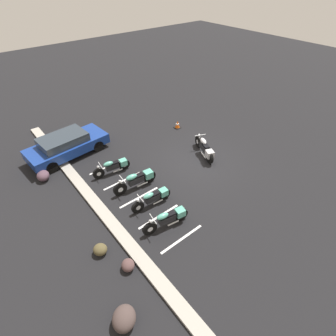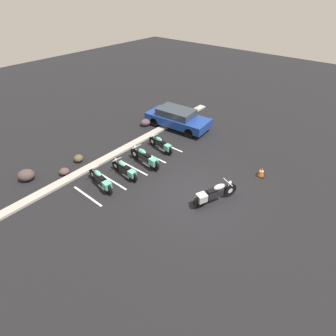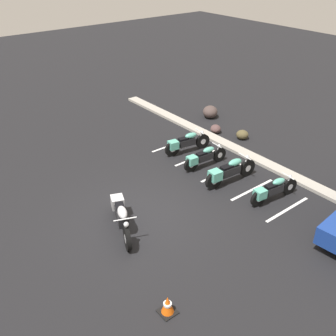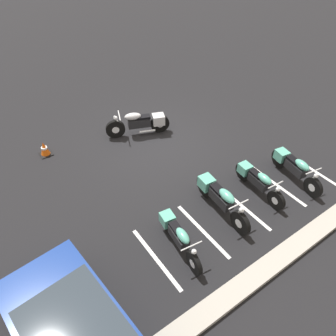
{
  "view_description": "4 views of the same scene",
  "coord_description": "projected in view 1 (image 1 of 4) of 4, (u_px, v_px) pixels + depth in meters",
  "views": [
    {
      "loc": [
        -7.89,
        8.39,
        8.63
      ],
      "look_at": [
        -0.12,
        2.06,
        0.63
      ],
      "focal_mm": 28.0,
      "sensor_mm": 36.0,
      "label": 1
    },
    {
      "loc": [
        -7.94,
        -4.82,
        8.26
      ],
      "look_at": [
        -0.09,
        1.76,
        0.86
      ],
      "focal_mm": 28.0,
      "sensor_mm": 36.0,
      "label": 2
    },
    {
      "loc": [
        8.3,
        -5.46,
        7.51
      ],
      "look_at": [
        -0.85,
        1.79,
        0.77
      ],
      "focal_mm": 42.0,
      "sensor_mm": 36.0,
      "label": 3
    },
    {
      "loc": [
        5.01,
        7.88,
        6.97
      ],
      "look_at": [
        0.77,
        1.89,
        0.54
      ],
      "focal_mm": 35.0,
      "sensor_mm": 36.0,
      "label": 4
    }
  ],
  "objects": [
    {
      "name": "concrete_curb",
      "position": [
        101.0,
        210.0,
        11.44
      ],
      "size": [
        18.0,
        0.5,
        0.12
      ],
      "primitive_type": "cube",
      "color": "#A8A399",
      "rests_on": "ground"
    },
    {
      "name": "landscape_rock_3",
      "position": [
        128.0,
        265.0,
        9.23
      ],
      "size": [
        0.66,
        0.64,
        0.38
      ],
      "primitive_type": "ellipsoid",
      "rotation": [
        0.0,
        0.0,
        2.68
      ],
      "color": "brown",
      "rests_on": "ground"
    },
    {
      "name": "stall_line_3",
      "position": [
        122.0,
        181.0,
        13.03
      ],
      "size": [
        0.1,
        2.1,
        0.0
      ],
      "primitive_type": "cube",
      "color": "white",
      "rests_on": "ground"
    },
    {
      "name": "car_blue",
      "position": [
        67.0,
        145.0,
        14.34
      ],
      "size": [
        2.19,
        4.45,
        1.29
      ],
      "rotation": [
        0.0,
        0.0,
        -1.48
      ],
      "color": "black",
      "rests_on": "ground"
    },
    {
      "name": "parked_bike_3",
      "position": [
        113.0,
        166.0,
        13.27
      ],
      "size": [
        0.62,
        1.98,
        0.78
      ],
      "rotation": [
        0.0,
        0.0,
        1.44
      ],
      "color": "black",
      "rests_on": "ground"
    },
    {
      "name": "landscape_rock_0",
      "position": [
        100.0,
        250.0,
        9.71
      ],
      "size": [
        0.72,
        0.71,
        0.41
      ],
      "primitive_type": "ellipsoid",
      "rotation": [
        0.0,
        0.0,
        0.63
      ],
      "color": "brown",
      "rests_on": "ground"
    },
    {
      "name": "traffic_cone",
      "position": [
        177.0,
        125.0,
        17.0
      ],
      "size": [
        0.4,
        0.4,
        0.5
      ],
      "color": "black",
      "rests_on": "ground"
    },
    {
      "name": "stall_line_0",
      "position": [
        182.0,
        239.0,
        10.32
      ],
      "size": [
        0.1,
        2.1,
        0.0
      ],
      "primitive_type": "cube",
      "color": "white",
      "rests_on": "ground"
    },
    {
      "name": "parked_bike_1",
      "position": [
        153.0,
        198.0,
        11.53
      ],
      "size": [
        0.55,
        1.97,
        0.78
      ],
      "rotation": [
        0.0,
        0.0,
        1.5
      ],
      "color": "black",
      "rests_on": "ground"
    },
    {
      "name": "motorcycle_silver_featured",
      "position": [
        205.0,
        148.0,
        14.43
      ],
      "size": [
        2.18,
        1.08,
        0.91
      ],
      "rotation": [
        0.0,
        0.0,
        -0.39
      ],
      "color": "black",
      "rests_on": "ground"
    },
    {
      "name": "ground",
      "position": [
        196.0,
        161.0,
        14.31
      ],
      "size": [
        60.0,
        60.0,
        0.0
      ],
      "primitive_type": "plane",
      "color": "black"
    },
    {
      "name": "landscape_rock_1",
      "position": [
        43.0,
        176.0,
        12.98
      ],
      "size": [
        0.86,
        0.77,
        0.48
      ],
      "primitive_type": "ellipsoid",
      "rotation": [
        0.0,
        0.0,
        2.85
      ],
      "color": "#563E4B",
      "rests_on": "ground"
    },
    {
      "name": "parked_bike_2",
      "position": [
        137.0,
        180.0,
        12.39
      ],
      "size": [
        0.63,
        2.24,
        0.88
      ],
      "rotation": [
        0.0,
        0.0,
        1.49
      ],
      "color": "black",
      "rests_on": "ground"
    },
    {
      "name": "stall_line_4",
      "position": [
        108.0,
        167.0,
        13.93
      ],
      "size": [
        0.1,
        2.1,
        0.0
      ],
      "primitive_type": "cube",
      "color": "white",
      "rests_on": "ground"
    },
    {
      "name": "parked_bike_0",
      "position": [
        168.0,
        218.0,
        10.58
      ],
      "size": [
        0.69,
        2.07,
        0.82
      ],
      "rotation": [
        0.0,
        0.0,
        1.41
      ],
      "color": "black",
      "rests_on": "ground"
    },
    {
      "name": "stall_line_1",
      "position": [
        159.0,
        216.0,
        11.22
      ],
      "size": [
        0.1,
        2.1,
        0.0
      ],
      "primitive_type": "cube",
      "color": "white",
      "rests_on": "ground"
    },
    {
      "name": "landscape_rock_2",
      "position": [
        124.0,
        318.0,
        7.77
      ],
      "size": [
        1.08,
        1.07,
        0.58
      ],
      "primitive_type": "ellipsoid",
      "rotation": [
        0.0,
        0.0,
        2.43
      ],
      "color": "#493B38",
      "rests_on": "ground"
    },
    {
      "name": "stall_line_2",
      "position": [
        139.0,
        197.0,
        12.12
      ],
      "size": [
        0.1,
        2.1,
        0.0
      ],
      "primitive_type": "cube",
      "color": "white",
      "rests_on": "ground"
    }
  ]
}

